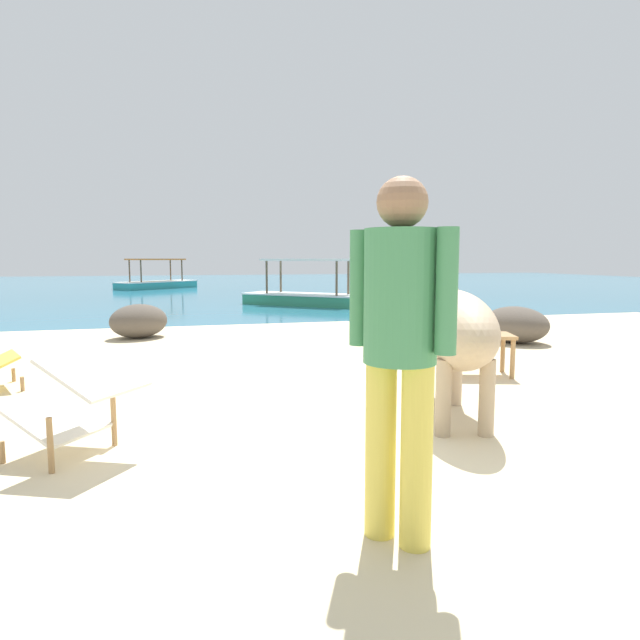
# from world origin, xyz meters

# --- Properties ---
(sand_beach) EXTENTS (18.00, 14.00, 0.04)m
(sand_beach) POSITION_xyz_m (0.00, 0.00, 0.02)
(sand_beach) COLOR beige
(sand_beach) RESTS_ON ground
(water_surface) EXTENTS (60.00, 36.00, 0.03)m
(water_surface) POSITION_xyz_m (0.00, 22.00, 0.00)
(water_surface) COLOR teal
(water_surface) RESTS_ON ground
(cow) EXTENTS (0.92, 1.96, 1.09)m
(cow) POSITION_xyz_m (0.53, 0.37, 0.76)
(cow) COLOR tan
(cow) RESTS_ON sand_beach
(low_bench_table) EXTENTS (0.86, 0.65, 0.46)m
(low_bench_table) POSITION_xyz_m (1.59, 1.73, 0.42)
(low_bench_table) COLOR #A37A4C
(low_bench_table) RESTS_ON sand_beach
(bottle) EXTENTS (0.07, 0.07, 0.30)m
(bottle) POSITION_xyz_m (1.44, 1.78, 0.62)
(bottle) COLOR brown
(bottle) RESTS_ON low_bench_table
(deck_chair_near) EXTENTS (0.93, 0.88, 0.68)m
(deck_chair_near) POSITION_xyz_m (-2.20, 0.16, 0.42)
(deck_chair_near) COLOR #A37A4C
(deck_chair_near) RESTS_ON sand_beach
(person_standing) EXTENTS (0.36, 0.42, 1.62)m
(person_standing) POSITION_xyz_m (-0.62, -1.33, 0.99)
(person_standing) COLOR #DBC64C
(person_standing) RESTS_ON sand_beach
(shore_rock_large) EXTENTS (1.11, 1.25, 0.55)m
(shore_rock_large) POSITION_xyz_m (3.40, 3.66, 0.31)
(shore_rock_large) COLOR brown
(shore_rock_large) RESTS_ON sand_beach
(shore_rock_medium) EXTENTS (1.20, 1.14, 0.54)m
(shore_rock_medium) POSITION_xyz_m (-2.17, 5.63, 0.31)
(shore_rock_medium) COLOR brown
(shore_rock_medium) RESTS_ON sand_beach
(boat_teal) EXTENTS (3.55, 3.25, 1.29)m
(boat_teal) POSITION_xyz_m (-2.41, 21.12, 0.29)
(boat_teal) COLOR teal
(boat_teal) RESTS_ON water_surface
(boat_green) EXTENTS (3.52, 3.29, 1.29)m
(boat_green) POSITION_xyz_m (1.94, 11.22, 0.29)
(boat_green) COLOR #338E66
(boat_green) RESTS_ON water_surface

